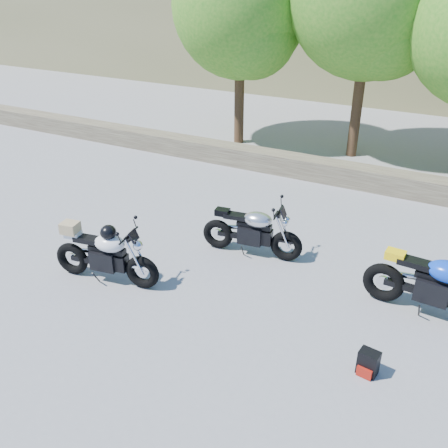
{
  "coord_description": "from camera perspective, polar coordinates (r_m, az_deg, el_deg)",
  "views": [
    {
      "loc": [
        3.71,
        -5.81,
        4.77
      ],
      "look_at": [
        0.2,
        1.0,
        0.75
      ],
      "focal_mm": 40.0,
      "sensor_mm": 36.0,
      "label": 1
    }
  ],
  "objects": [
    {
      "name": "silver_bike",
      "position": [
        9.02,
        3.26,
        -0.89
      ],
      "size": [
        1.89,
        0.6,
        0.95
      ],
      "rotation": [
        0.0,
        0.0,
        0.13
      ],
      "color": "black",
      "rests_on": "ground"
    },
    {
      "name": "backpack",
      "position": [
        6.96,
        16.14,
        -15.03
      ],
      "size": [
        0.28,
        0.25,
        0.35
      ],
      "rotation": [
        0.0,
        0.0,
        -0.15
      ],
      "color": "black",
      "rests_on": "ground"
    },
    {
      "name": "ground",
      "position": [
        8.38,
        -4.38,
        -7.09
      ],
      "size": [
        90.0,
        90.0,
        0.0
      ],
      "primitive_type": "plane",
      "color": "gray",
      "rests_on": "ground"
    },
    {
      "name": "stone_wall",
      "position": [
        12.73,
        8.56,
        6.56
      ],
      "size": [
        22.0,
        0.55,
        0.5
      ],
      "primitive_type": "cube",
      "color": "brown",
      "rests_on": "ground"
    },
    {
      "name": "tree_decid_left",
      "position": [
        14.36,
        2.19,
        23.11
      ],
      "size": [
        3.67,
        3.67,
        5.62
      ],
      "color": "#382314",
      "rests_on": "ground"
    },
    {
      "name": "white_bike",
      "position": [
        8.47,
        -13.49,
        -3.3
      ],
      "size": [
        1.92,
        0.61,
        1.06
      ],
      "rotation": [
        0.0,
        0.0,
        0.15
      ],
      "color": "black",
      "rests_on": "ground"
    },
    {
      "name": "blue_bike",
      "position": [
        8.07,
        23.08,
        -6.6
      ],
      "size": [
        2.13,
        0.68,
        1.07
      ],
      "rotation": [
        0.0,
        0.0,
        -0.08
      ],
      "color": "black",
      "rests_on": "ground"
    }
  ]
}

